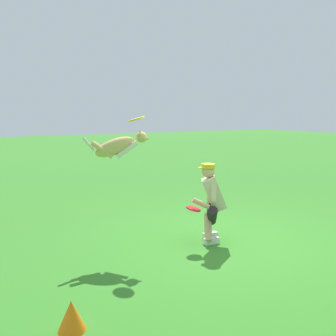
# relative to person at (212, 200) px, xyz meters

# --- Properties ---
(ground_plane) EXTENTS (60.00, 60.00, 0.00)m
(ground_plane) POSITION_rel_person_xyz_m (-0.22, 0.16, -0.70)
(ground_plane) COLOR #337C25
(person) EXTENTS (0.71, 0.62, 1.29)m
(person) POSITION_rel_person_xyz_m (0.00, 0.00, 0.00)
(person) COLOR silver
(person) RESTS_ON ground_plane
(dog) EXTENTS (0.99, 0.51, 0.49)m
(dog) POSITION_rel_person_xyz_m (1.37, -0.61, 0.90)
(dog) COLOR tan
(frisbee_flying) EXTENTS (0.37, 0.38, 0.12)m
(frisbee_flying) POSITION_rel_person_xyz_m (1.12, -0.46, 1.32)
(frisbee_flying) COLOR yellow
(frisbee_held) EXTENTS (0.33, 0.33, 0.09)m
(frisbee_held) POSITION_rel_person_xyz_m (0.38, 0.04, -0.09)
(frisbee_held) COLOR red
(frisbee_held) RESTS_ON person
(training_cone) EXTENTS (0.28, 0.28, 0.31)m
(training_cone) POSITION_rel_person_xyz_m (2.78, 1.45, -0.54)
(training_cone) COLOR orange
(training_cone) RESTS_ON ground_plane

